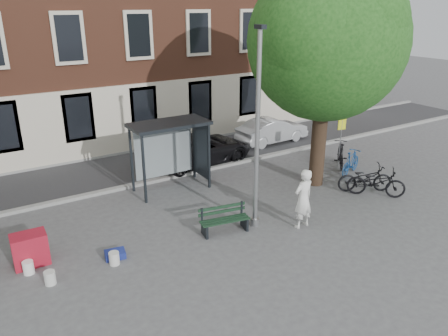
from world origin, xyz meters
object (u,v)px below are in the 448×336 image
painter (303,199)px  notice_sign (341,131)px  lamppost (257,142)px  car_silver (272,130)px  red_stand (30,249)px  bus_shelter (178,139)px  car_dark (201,149)px  bench (224,221)px  bike_c (376,182)px  bike_b (351,162)px  bike_a (365,178)px  bike_d (341,154)px

painter → notice_sign: notice_sign is taller
lamppost → painter: (1.20, -0.86, -1.82)m
lamppost → notice_sign: 6.75m
car_silver → red_stand: car_silver is taller
red_stand → lamppost: bearing=-12.4°
bus_shelter → car_dark: bearing=43.6°
painter → car_silver: size_ratio=0.51×
bench → car_dark: (2.43, 5.83, 0.28)m
car_silver → bike_c: bearing=171.0°
lamppost → bike_b: (5.94, 1.52, -2.27)m
bike_c → car_silver: bearing=39.1°
bench → bike_a: size_ratio=0.80×
painter → bike_a: 3.97m
lamppost → bus_shelter: bearing=98.4°
bench → bike_a: bearing=8.6°
bike_c → notice_sign: 3.30m
lamppost → bench: size_ratio=3.80×
bus_shelter → notice_sign: bus_shelter is taller
painter → bike_d: size_ratio=1.04×
bike_d → car_silver: size_ratio=0.49×
red_stand → car_silver: bearing=23.3°
lamppost → bike_a: lamppost is taller
lamppost → car_silver: 9.20m
bus_shelter → notice_sign: size_ratio=1.34×
car_dark → red_stand: (-7.82, -4.59, -0.19)m
car_dark → car_silver: bearing=-84.0°
painter → bike_b: size_ratio=1.14×
painter → car_dark: size_ratio=0.42×
lamppost → car_silver: (5.90, 6.72, -2.16)m
lamppost → bench: (-1.05, 0.17, -2.42)m
bike_b → car_silver: car_silver is taller
bike_d → car_dark: size_ratio=0.40×
car_silver → notice_sign: size_ratio=1.78×
lamppost → bike_d: (6.23, 2.37, -2.22)m
bench → car_dark: 6.32m
car_silver → bench: bearing=130.8°
bike_a → bike_b: bearing=-1.1°
bench → bike_c: 6.15m
bike_b → car_silver: 5.20m
lamppost → red_stand: (-6.43, 1.41, -2.33)m
painter → bench: painter is taller
lamppost → painter: size_ratio=3.15×
car_dark → notice_sign: 6.06m
bench → red_stand: size_ratio=1.78×
bike_a → red_stand: bike_a is taller
bike_b → notice_sign: notice_sign is taller
bench → car_silver: (6.95, 6.55, 0.26)m
red_stand → bench: bearing=-13.0°
bike_c → car_silver: size_ratio=0.54×
bike_b → bus_shelter: bearing=46.9°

